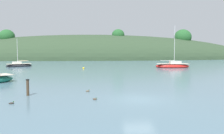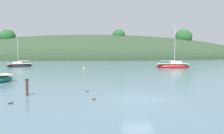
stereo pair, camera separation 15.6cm
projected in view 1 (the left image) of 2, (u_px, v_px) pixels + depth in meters
ground_plane at (139, 100)px, 18.31m from camera, size 400.00×400.00×0.00m
far_shoreline_hill at (96, 59)px, 103.67m from camera, size 150.00×36.00×24.98m
sailboat_black_sloop at (19, 65)px, 55.55m from camera, size 6.39×4.72×7.09m
sailboat_navy_dinghy at (173, 66)px, 52.36m from camera, size 8.08×3.60×9.98m
mooring_buoy_channel at (83, 68)px, 49.18m from camera, size 0.44×0.44×0.54m
duck_trailing at (88, 91)px, 21.88m from camera, size 0.42×0.26×0.24m
duck_lone_right at (12, 103)px, 16.81m from camera, size 0.42×0.25×0.24m
duck_lead at (95, 99)px, 18.23m from camera, size 0.39×0.35×0.24m
jetty_piling at (28, 87)px, 19.88m from camera, size 0.30×0.30×1.46m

